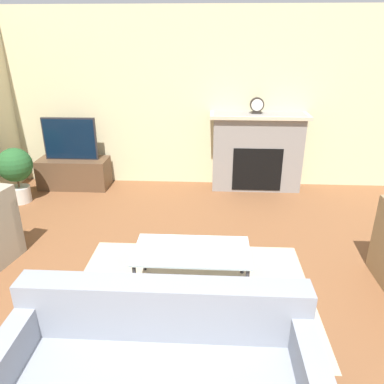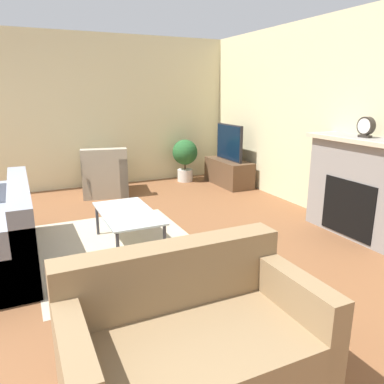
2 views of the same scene
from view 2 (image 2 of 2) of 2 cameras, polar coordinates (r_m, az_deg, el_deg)
wall_back at (r=5.55m, az=19.87°, el=10.44°), size 8.98×0.06×2.70m
wall_left at (r=7.09m, az=-14.67°, el=11.68°), size 0.06×8.10×2.70m
area_rug at (r=4.38m, az=-11.06°, el=-8.28°), size 2.30×1.78×0.00m
fireplace at (r=4.89m, az=24.47°, el=0.81°), size 1.49×0.45×1.20m
tv_stand at (r=7.09m, az=5.60°, el=3.00°), size 1.10×0.47×0.47m
tv at (r=6.99m, az=5.70°, el=7.53°), size 0.83×0.06×0.66m
couch_loveseat at (r=2.35m, az=-0.12°, el=-22.41°), size 0.86×1.45×0.82m
armchair_by_window at (r=6.57m, az=-13.13°, el=2.28°), size 0.94×0.87×0.82m
coffee_table at (r=4.27m, az=-9.79°, el=-3.52°), size 1.10×0.58×0.41m
potted_plant at (r=7.29m, az=-1.08°, el=5.56°), size 0.49×0.49×0.82m
mantel_clock at (r=4.81m, az=24.98°, el=9.00°), size 0.21×0.07×0.24m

